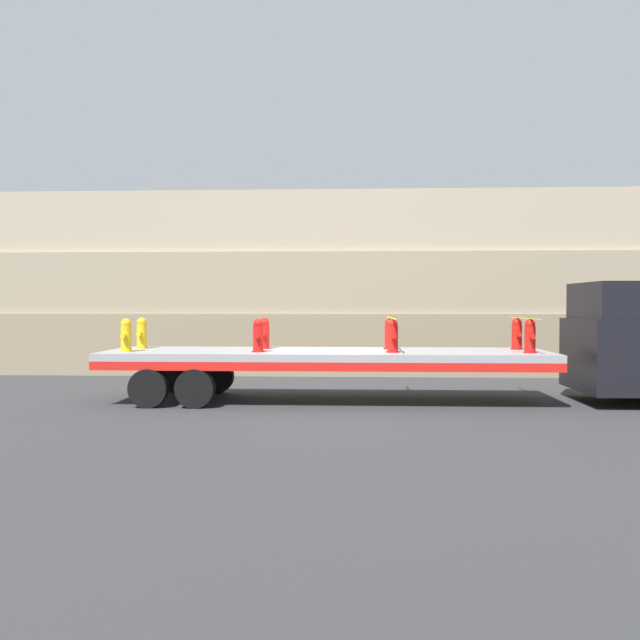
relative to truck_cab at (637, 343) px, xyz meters
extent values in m
plane|color=#2D2D30|center=(-7.35, 0.00, -1.43)|extent=(120.00, 120.00, 0.00)
cube|color=#84755B|center=(-7.35, 6.50, -0.41)|extent=(60.00, 3.00, 2.03)
cube|color=gray|center=(-7.35, 6.65, 1.62)|extent=(60.00, 3.00, 2.03)
cube|color=tan|center=(-7.35, 6.80, 3.65)|extent=(60.00, 3.00, 2.03)
cube|color=black|center=(-0.05, 0.00, -0.29)|extent=(2.68, 2.43, 1.70)
cube|color=black|center=(-0.32, 0.00, 1.00)|extent=(1.88, 2.23, 0.86)
cylinder|color=black|center=(0.42, 1.15, -0.90)|extent=(1.05, 0.28, 1.05)
cube|color=gray|center=(-7.35, 0.00, -0.29)|extent=(10.61, 2.53, 0.17)
cube|color=red|center=(-7.35, -1.22, -0.48)|extent=(10.61, 0.08, 0.20)
cube|color=red|center=(-7.35, 1.22, -0.48)|extent=(10.61, 0.08, 0.20)
cylinder|color=black|center=(-10.27, -1.16, -0.99)|extent=(0.88, 0.30, 0.88)
cylinder|color=black|center=(-10.27, 1.16, -0.99)|extent=(0.88, 0.30, 0.88)
cylinder|color=black|center=(-11.33, -1.16, -0.99)|extent=(0.88, 0.30, 0.88)
cylinder|color=black|center=(-11.33, 1.16, -0.99)|extent=(0.88, 0.30, 0.88)
cylinder|color=gold|center=(-12.06, -0.56, -0.19)|extent=(0.31, 0.31, 0.03)
cylinder|color=gold|center=(-12.06, -0.56, 0.10)|extent=(0.25, 0.25, 0.61)
sphere|color=gold|center=(-12.06, -0.56, 0.46)|extent=(0.23, 0.23, 0.23)
cylinder|color=gold|center=(-12.06, -0.75, 0.17)|extent=(0.11, 0.13, 0.11)
cylinder|color=gold|center=(-12.06, -0.37, 0.17)|extent=(0.11, 0.13, 0.11)
cylinder|color=gold|center=(-12.06, 0.56, -0.19)|extent=(0.31, 0.31, 0.03)
cylinder|color=gold|center=(-12.06, 0.56, 0.10)|extent=(0.25, 0.25, 0.61)
sphere|color=gold|center=(-12.06, 0.56, 0.46)|extent=(0.23, 0.23, 0.23)
cylinder|color=gold|center=(-12.06, 0.37, 0.17)|extent=(0.11, 0.13, 0.11)
cylinder|color=gold|center=(-12.06, 0.75, 0.17)|extent=(0.11, 0.13, 0.11)
cylinder|color=red|center=(-8.92, -0.56, -0.19)|extent=(0.31, 0.31, 0.03)
cylinder|color=red|center=(-8.92, -0.56, 0.10)|extent=(0.25, 0.25, 0.61)
sphere|color=red|center=(-8.92, -0.56, 0.46)|extent=(0.23, 0.23, 0.23)
cylinder|color=red|center=(-8.92, -0.75, 0.17)|extent=(0.11, 0.13, 0.11)
cylinder|color=red|center=(-8.92, -0.37, 0.17)|extent=(0.11, 0.13, 0.11)
cylinder|color=red|center=(-8.92, 0.56, -0.19)|extent=(0.31, 0.31, 0.03)
cylinder|color=red|center=(-8.92, 0.56, 0.10)|extent=(0.25, 0.25, 0.61)
sphere|color=red|center=(-8.92, 0.56, 0.46)|extent=(0.23, 0.23, 0.23)
cylinder|color=red|center=(-8.92, 0.37, 0.17)|extent=(0.11, 0.13, 0.11)
cylinder|color=red|center=(-8.92, 0.75, 0.17)|extent=(0.11, 0.13, 0.11)
cylinder|color=red|center=(-5.79, -0.56, -0.19)|extent=(0.31, 0.31, 0.03)
cylinder|color=red|center=(-5.79, -0.56, 0.10)|extent=(0.25, 0.25, 0.61)
sphere|color=red|center=(-5.79, -0.56, 0.46)|extent=(0.23, 0.23, 0.23)
cylinder|color=red|center=(-5.79, -0.75, 0.17)|extent=(0.11, 0.13, 0.11)
cylinder|color=red|center=(-5.79, -0.37, 0.17)|extent=(0.11, 0.13, 0.11)
cylinder|color=red|center=(-5.79, 0.56, -0.19)|extent=(0.31, 0.31, 0.03)
cylinder|color=red|center=(-5.79, 0.56, 0.10)|extent=(0.25, 0.25, 0.61)
sphere|color=red|center=(-5.79, 0.56, 0.46)|extent=(0.23, 0.23, 0.23)
cylinder|color=red|center=(-5.79, 0.37, 0.17)|extent=(0.11, 0.13, 0.11)
cylinder|color=red|center=(-5.79, 0.75, 0.17)|extent=(0.11, 0.13, 0.11)
cylinder|color=red|center=(-2.65, -0.56, -0.19)|extent=(0.31, 0.31, 0.03)
cylinder|color=red|center=(-2.65, -0.56, 0.10)|extent=(0.25, 0.25, 0.61)
sphere|color=red|center=(-2.65, -0.56, 0.46)|extent=(0.23, 0.23, 0.23)
cylinder|color=red|center=(-2.65, -0.75, 0.17)|extent=(0.11, 0.13, 0.11)
cylinder|color=red|center=(-2.65, -0.37, 0.17)|extent=(0.11, 0.13, 0.11)
cylinder|color=red|center=(-2.65, 0.56, -0.19)|extent=(0.31, 0.31, 0.03)
cylinder|color=red|center=(-2.65, 0.56, 0.10)|extent=(0.25, 0.25, 0.61)
sphere|color=red|center=(-2.65, 0.56, 0.46)|extent=(0.23, 0.23, 0.23)
cylinder|color=red|center=(-2.65, 0.37, 0.17)|extent=(0.11, 0.13, 0.11)
cylinder|color=red|center=(-2.65, 0.75, 0.17)|extent=(0.11, 0.13, 0.11)
cube|color=yellow|center=(-5.79, 0.00, 0.58)|extent=(0.05, 2.73, 0.01)
cube|color=yellow|center=(-2.65, 0.00, 0.58)|extent=(0.05, 2.73, 0.01)
camera|label=1|loc=(-6.83, -15.02, 0.91)|focal=35.00mm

